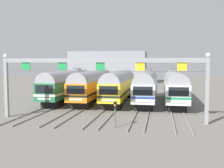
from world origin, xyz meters
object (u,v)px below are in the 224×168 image
object	(u,v)px
catenary_gantry	(100,70)
yard_signal_mast	(115,109)
commuter_train_yellow	(119,84)
commuter_train_white	(175,85)
commuter_train_green	(68,84)
commuter_train_silver	(147,85)
commuter_train_orange	(93,84)

from	to	relation	value
catenary_gantry	yard_signal_mast	bearing A→B (deg)	-55.05
commuter_train_yellow	commuter_train_white	xyz separation A→B (m)	(8.20, 0.00, 0.00)
commuter_train_green	yard_signal_mast	world-z (taller)	commuter_train_green
commuter_train_silver	yard_signal_mast	distance (m)	16.59
commuter_train_white	catenary_gantry	bearing A→B (deg)	-121.27
commuter_train_white	catenary_gantry	distance (m)	16.00
commuter_train_green	commuter_train_yellow	size ratio (longest dim) A/B	1.00
commuter_train_green	commuter_train_silver	distance (m)	12.30
catenary_gantry	yard_signal_mast	distance (m)	5.02
commuter_train_yellow	commuter_train_green	bearing A→B (deg)	179.97
yard_signal_mast	commuter_train_green	bearing A→B (deg)	121.95
commuter_train_green	commuter_train_orange	xyz separation A→B (m)	(4.10, 0.00, 0.00)
commuter_train_green	commuter_train_silver	world-z (taller)	same
commuter_train_silver	catenary_gantry	distance (m)	14.34
commuter_train_yellow	commuter_train_white	distance (m)	8.20
commuter_train_green	commuter_train_yellow	world-z (taller)	commuter_train_green
commuter_train_green	catenary_gantry	size ratio (longest dim) A/B	0.83
catenary_gantry	yard_signal_mast	size ratio (longest dim) A/B	8.79
commuter_train_white	catenary_gantry	world-z (taller)	catenary_gantry
commuter_train_yellow	yard_signal_mast	xyz separation A→B (m)	(2.05, -16.43, -0.96)
commuter_train_orange	commuter_train_silver	bearing A→B (deg)	0.00
commuter_train_orange	commuter_train_yellow	world-z (taller)	commuter_train_orange
commuter_train_green	yard_signal_mast	distance (m)	19.39
commuter_train_white	commuter_train_silver	bearing A→B (deg)	180.00
commuter_train_green	catenary_gantry	world-z (taller)	catenary_gantry
commuter_train_white	yard_signal_mast	bearing A→B (deg)	-110.52
commuter_train_silver	commuter_train_white	distance (m)	4.10
commuter_train_silver	commuter_train_green	bearing A→B (deg)	180.00
commuter_train_orange	yard_signal_mast	bearing A→B (deg)	-69.48
commuter_train_orange	commuter_train_yellow	bearing A→B (deg)	-0.06
commuter_train_orange	commuter_train_silver	world-z (taller)	same
commuter_train_green	commuter_train_orange	distance (m)	4.10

